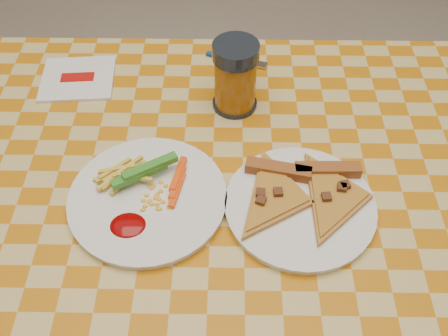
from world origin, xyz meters
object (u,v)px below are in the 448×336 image
Objects in this scene: table at (212,233)px; drink_glass at (235,77)px; plate_left at (148,199)px; plate_right at (300,207)px.

drink_glass is (0.04, 0.24, 0.14)m from table.
drink_glass is (0.14, 0.23, 0.06)m from plate_left.
plate_right is 1.71× the size of drink_glass.
plate_left is at bearing 174.22° from table.
plate_right reaches higher than table.
drink_glass reaches higher than table.
table is 5.56× the size of plate_right.
plate_left is (-0.10, 0.01, 0.08)m from table.
drink_glass is (-0.10, 0.24, 0.06)m from plate_right.
plate_left is 1.82× the size of drink_glass.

